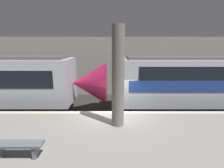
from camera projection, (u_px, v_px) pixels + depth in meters
The scene contains 5 objects.
ground_plane at pixel (113, 132), 9.06m from camera, with size 120.00×120.00×0.00m, color #282623.
platform at pixel (113, 145), 6.80m from camera, with size 40.00×4.40×1.12m.
station_rear_barrier at pixel (112, 67), 15.58m from camera, with size 50.00×0.15×5.12m.
support_pillar_near at pixel (118, 77), 6.93m from camera, with size 0.50×0.50×4.05m.
platform_bench at pixel (18, 146), 5.15m from camera, with size 1.50×0.40×0.45m.
Camera 1 is at (-0.03, -8.33, 4.34)m, focal length 28.00 mm.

